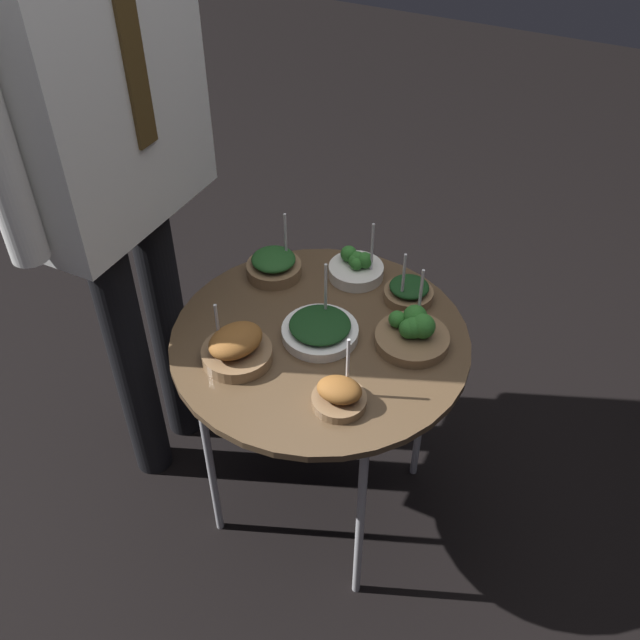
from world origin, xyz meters
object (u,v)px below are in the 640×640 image
serving_cart (320,350)px  bowl_roast_far_rim (339,395)px  bowl_spinach_back_left (322,330)px  bowl_broccoli_back_right (356,267)px  waiter_figure (101,118)px  bowl_broccoli_mid_right (413,332)px  bowl_spinach_front_left (409,292)px  bowl_spinach_center (274,265)px  bowl_roast_near_rim (236,348)px

serving_cart → bowl_roast_far_rim: bowl_roast_far_rim is taller
serving_cart → bowl_spinach_back_left: bowl_spinach_back_left is taller
bowl_broccoli_back_right → waiter_figure: waiter_figure is taller
bowl_broccoli_mid_right → bowl_spinach_front_left: bowl_broccoli_mid_right is taller
serving_cart → bowl_roast_far_rim: size_ratio=4.37×
bowl_roast_far_rim → waiter_figure: (0.15, 0.63, 0.40)m
serving_cart → bowl_spinach_front_left: 0.26m
serving_cart → bowl_spinach_front_left: bearing=-31.3°
bowl_roast_far_rim → bowl_spinach_front_left: 0.38m
bowl_broccoli_back_right → bowl_spinach_center: same height
serving_cart → bowl_spinach_back_left: 0.06m
bowl_spinach_back_left → bowl_spinach_center: bowl_spinach_back_left is taller
bowl_spinach_back_left → bowl_broccoli_back_right: bowl_spinach_back_left is taller
bowl_spinach_back_left → waiter_figure: size_ratio=0.10×
bowl_spinach_front_left → waiter_figure: 0.79m
bowl_broccoli_mid_right → waiter_figure: (-0.10, 0.70, 0.40)m
bowl_broccoli_back_right → waiter_figure: size_ratio=0.10×
bowl_roast_far_rim → waiter_figure: waiter_figure is taller
bowl_broccoli_mid_right → waiter_figure: waiter_figure is taller
bowl_spinach_front_left → bowl_spinach_center: bowl_spinach_center is taller
bowl_roast_far_rim → bowl_spinach_center: bearing=46.0°
bowl_roast_near_rim → bowl_spinach_center: (0.30, 0.08, -0.01)m
serving_cart → bowl_broccoli_back_right: bearing=4.6°
waiter_figure → bowl_spinach_center: bearing=-59.2°
bowl_roast_far_rim → bowl_broccoli_mid_right: (0.24, -0.07, 0.00)m
bowl_spinach_back_left → bowl_spinach_center: 0.26m
serving_cart → waiter_figure: (-0.02, 0.50, 0.47)m
bowl_roast_far_rim → bowl_broccoli_back_right: bearing=19.7°
bowl_roast_far_rim → bowl_spinach_back_left: size_ratio=0.90×
bowl_spinach_center → waiter_figure: (-0.18, 0.30, 0.40)m
bowl_roast_near_rim → bowl_spinach_center: size_ratio=0.94×
bowl_broccoli_back_right → serving_cart: bearing=-175.4°
bowl_spinach_front_left → bowl_spinach_back_left: bearing=149.4°
bowl_broccoli_mid_right → serving_cart: bearing=111.5°
bowl_spinach_front_left → bowl_spinach_center: 0.34m
bowl_roast_far_rim → waiter_figure: bearing=77.0°
bowl_roast_near_rim → waiter_figure: (0.13, 0.37, 0.40)m
bowl_spinach_back_left → waiter_figure: waiter_figure is taller
bowl_roast_near_rim → bowl_broccoli_back_right: size_ratio=0.95×
bowl_roast_far_rim → bowl_roast_near_rim: size_ratio=1.01×
bowl_roast_far_rim → bowl_roast_near_rim: (0.02, 0.26, 0.01)m
bowl_spinach_front_left → waiter_figure: waiter_figure is taller
bowl_spinach_back_left → bowl_roast_near_rim: (-0.15, 0.13, 0.01)m
serving_cart → bowl_roast_far_rim: (-0.17, -0.13, 0.07)m
serving_cart → bowl_roast_far_rim: 0.22m
bowl_spinach_back_left → bowl_broccoli_back_right: bearing=5.7°
bowl_spinach_center → bowl_broccoli_mid_right: bearing=-101.3°
serving_cart → bowl_spinach_back_left: (0.00, -0.00, 0.06)m
bowl_roast_near_rim → bowl_broccoli_back_right: bowl_broccoli_back_right is taller
bowl_broccoli_back_right → bowl_spinach_front_left: 0.15m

